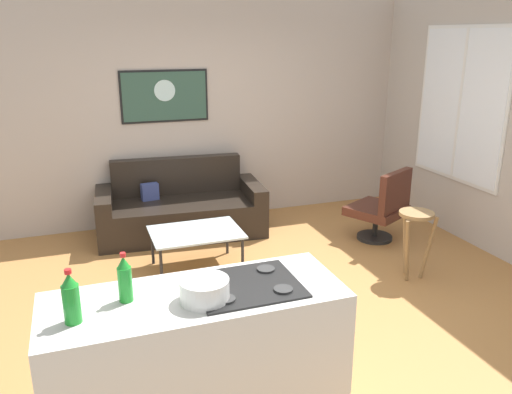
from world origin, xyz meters
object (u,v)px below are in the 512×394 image
at_px(coffee_table, 196,234).
at_px(bar_stool, 415,227).
at_px(armchair, 382,207).
at_px(couch, 181,210).
at_px(soda_bottle, 71,299).
at_px(soda_bottle_2, 125,279).
at_px(wall_painting, 165,96).
at_px(mixing_bowl, 204,291).

distance_m(coffee_table, bar_stool, 2.16).
bearing_deg(armchair, coffee_table, -179.22).
bearing_deg(armchair, couch, 154.08).
xyz_separation_m(armchair, soda_bottle, (-3.34, -2.32, 0.63)).
relative_size(coffee_table, soda_bottle_2, 3.16).
xyz_separation_m(coffee_table, wall_painting, (0.01, 1.50, 1.22)).
relative_size(armchair, soda_bottle_2, 3.00).
distance_m(coffee_table, soda_bottle, 2.64).
distance_m(armchair, wall_painting, 2.88).
bearing_deg(mixing_bowl, armchair, 41.14).
distance_m(armchair, soda_bottle_2, 3.81).
height_order(armchair, mixing_bowl, mixing_bowl).
distance_m(couch, bar_stool, 2.74).
bearing_deg(coffee_table, couch, 86.78).
distance_m(coffee_table, wall_painting, 1.93).
height_order(couch, bar_stool, couch).
height_order(couch, coffee_table, couch).
height_order(bar_stool, wall_painting, wall_painting).
height_order(coffee_table, armchair, armchair).
height_order(bar_stool, soda_bottle_2, soda_bottle_2).
height_order(coffee_table, mixing_bowl, mixing_bowl).
xyz_separation_m(bar_stool, soda_bottle, (-3.10, -1.39, 0.51)).
bearing_deg(soda_bottle, mixing_bowl, -0.78).
distance_m(couch, wall_painting, 1.38).
relative_size(soda_bottle_2, wall_painting, 0.27).
xyz_separation_m(armchair, bar_stool, (-0.24, -0.93, 0.12)).
relative_size(coffee_table, bar_stool, 1.32).
distance_m(coffee_table, mixing_bowl, 2.42).
bearing_deg(armchair, soda_bottle, -145.28).
xyz_separation_m(bar_stool, mixing_bowl, (-2.42, -1.40, 0.44)).
bearing_deg(mixing_bowl, bar_stool, 29.96).
height_order(coffee_table, soda_bottle_2, soda_bottle_2).
height_order(soda_bottle, wall_painting, wall_painting).
distance_m(couch, soda_bottle_2, 3.43).
height_order(couch, soda_bottle, soda_bottle).
bearing_deg(bar_stool, coffee_table, 155.28).
relative_size(soda_bottle, wall_painting, 0.28).
xyz_separation_m(couch, coffee_table, (-0.06, -1.07, 0.10)).
distance_m(bar_stool, mixing_bowl, 2.83).
bearing_deg(wall_painting, armchair, -33.90).
relative_size(couch, wall_painting, 1.90).
bearing_deg(soda_bottle_2, soda_bottle, -153.58).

